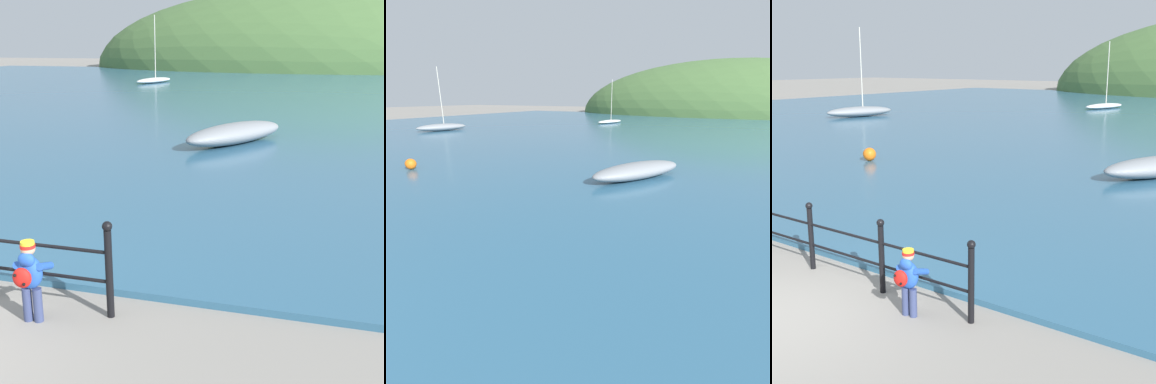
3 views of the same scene
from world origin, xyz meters
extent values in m
cube|color=#2D5B7A|center=(0.00, 32.00, 0.05)|extent=(80.00, 60.00, 0.10)
ellipsoid|color=#476B38|center=(0.00, 67.33, 0.00)|extent=(56.64, 31.15, 19.87)
cylinder|color=black|center=(2.42, 1.50, 0.55)|extent=(0.09, 0.09, 1.10)
sphere|color=black|center=(2.42, 1.50, 1.15)|extent=(0.12, 0.12, 0.12)
cylinder|color=navy|center=(1.52, 1.15, 0.21)|extent=(0.11, 0.11, 0.42)
cylinder|color=navy|center=(1.65, 1.16, 0.21)|extent=(0.11, 0.11, 0.42)
ellipsoid|color=blue|center=(1.58, 1.15, 0.62)|extent=(0.32, 0.26, 0.40)
ellipsoid|color=blue|center=(1.59, 1.09, 0.80)|extent=(0.21, 0.14, 0.18)
cylinder|color=blue|center=(1.44, 1.23, 0.67)|extent=(0.13, 0.32, 0.19)
cylinder|color=blue|center=(1.72, 1.26, 0.67)|extent=(0.13, 0.32, 0.19)
sphere|color=tan|center=(1.58, 1.15, 0.92)|extent=(0.17, 0.17, 0.17)
cylinder|color=red|center=(1.58, 1.15, 0.94)|extent=(0.17, 0.17, 0.04)
cylinder|color=yellow|center=(1.58, 1.15, 0.98)|extent=(0.16, 0.16, 0.04)
ellipsoid|color=red|center=(1.61, 0.96, 0.64)|extent=(0.23, 0.16, 0.24)
sphere|color=black|center=(1.56, 0.89, 0.70)|extent=(0.04, 0.04, 0.04)
sphere|color=black|center=(1.66, 0.90, 0.59)|extent=(0.04, 0.04, 0.04)
ellipsoid|color=silver|center=(-9.84, 36.79, 0.30)|extent=(2.25, 4.47, 0.39)
cylinder|color=beige|center=(-9.79, 36.99, 2.86)|extent=(0.07, 0.07, 4.74)
ellipsoid|color=gray|center=(1.65, 12.68, 0.42)|extent=(3.10, 4.40, 0.64)
camera|label=1|loc=(4.96, -3.80, 3.18)|focal=50.00mm
camera|label=2|loc=(5.16, 1.52, 3.17)|focal=28.00mm
camera|label=3|loc=(6.38, -4.07, 3.52)|focal=50.00mm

